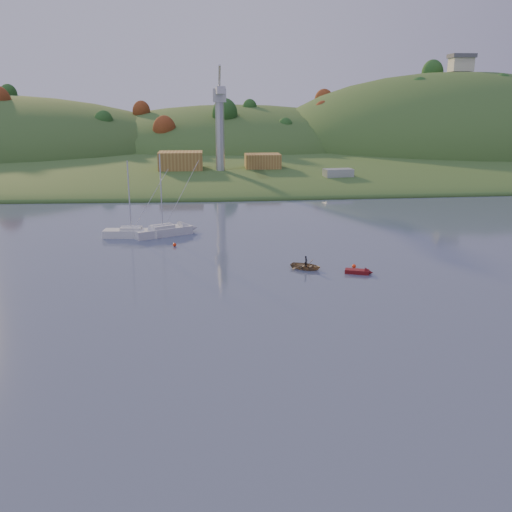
{
  "coord_description": "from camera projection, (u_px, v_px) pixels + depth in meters",
  "views": [
    {
      "loc": [
        -1.35,
        -23.8,
        20.01
      ],
      "look_at": [
        3.79,
        36.34,
        3.37
      ],
      "focal_mm": 40.0,
      "sensor_mm": 36.0,
      "label": 1
    }
  ],
  "objects": [
    {
      "name": "far_shore",
      "position": [
        210.0,
        147.0,
        249.21
      ],
      "size": [
        620.0,
        220.0,
        1.5
      ],
      "primitive_type": "cube",
      "color": "#304F1F",
      "rests_on": "ground"
    },
    {
      "name": "shore_slope",
      "position": [
        211.0,
        162.0,
        186.78
      ],
      "size": [
        640.0,
        150.0,
        7.0
      ],
      "primitive_type": "ellipsoid",
      "color": "#304F1F",
      "rests_on": "ground"
    },
    {
      "name": "hill_center",
      "position": [
        235.0,
        150.0,
        230.82
      ],
      "size": [
        140.0,
        120.0,
        36.0
      ],
      "primitive_type": "ellipsoid",
      "color": "#304F1F",
      "rests_on": "ground"
    },
    {
      "name": "hill_right",
      "position": [
        453.0,
        152.0,
        223.39
      ],
      "size": [
        150.0,
        130.0,
        60.0
      ],
      "primitive_type": "ellipsoid",
      "color": "#304F1F",
      "rests_on": "ground"
    },
    {
      "name": "hilltop_house",
      "position": [
        461.0,
        62.0,
        214.51
      ],
      "size": [
        9.0,
        7.0,
        6.45
      ],
      "color": "beige",
      "rests_on": "hill_right"
    },
    {
      "name": "hillside_trees",
      "position": [
        211.0,
        156.0,
        205.99
      ],
      "size": [
        280.0,
        50.0,
        32.0
      ],
      "primitive_type": null,
      "color": "#1C4E1B",
      "rests_on": "ground"
    },
    {
      "name": "wharf",
      "position": [
        232.0,
        175.0,
        145.57
      ],
      "size": [
        42.0,
        16.0,
        2.4
      ],
      "primitive_type": "cube",
      "color": "slate",
      "rests_on": "ground"
    },
    {
      "name": "shed_west",
      "position": [
        181.0,
        161.0,
        144.5
      ],
      "size": [
        11.0,
        8.0,
        4.8
      ],
      "primitive_type": "cube",
      "color": "olive",
      "rests_on": "wharf"
    },
    {
      "name": "shed_east",
      "position": [
        263.0,
        162.0,
        147.29
      ],
      "size": [
        9.0,
        7.0,
        4.0
      ],
      "primitive_type": "cube",
      "color": "olive",
      "rests_on": "wharf"
    },
    {
      "name": "dock_crane",
      "position": [
        220.0,
        111.0,
        137.61
      ],
      "size": [
        3.2,
        28.0,
        20.3
      ],
      "color": "#B7B7BC",
      "rests_on": "wharf"
    },
    {
      "name": "sailboat_near",
      "position": [
        163.0,
        231.0,
        86.34
      ],
      "size": [
        9.06,
        6.46,
        12.27
      ],
      "rotation": [
        0.0,
        0.0,
        0.48
      ],
      "color": "silver",
      "rests_on": "ground"
    },
    {
      "name": "sailboat_far",
      "position": [
        131.0,
        232.0,
        85.5
      ],
      "size": [
        8.38,
        3.14,
        11.38
      ],
      "rotation": [
        0.0,
        0.0,
        -0.08
      ],
      "color": "silver",
      "rests_on": "ground"
    },
    {
      "name": "canoe",
      "position": [
        306.0,
        266.0,
        69.43
      ],
      "size": [
        4.61,
        4.23,
        0.78
      ],
      "primitive_type": "imported",
      "rotation": [
        0.0,
        0.0,
        1.04
      ],
      "color": "#947851",
      "rests_on": "ground"
    },
    {
      "name": "paddler",
      "position": [
        306.0,
        263.0,
        69.35
      ],
      "size": [
        0.55,
        0.61,
        1.4
      ],
      "primitive_type": "imported",
      "rotation": [
        0.0,
        0.0,
        1.04
      ],
      "color": "black",
      "rests_on": "ground"
    },
    {
      "name": "red_tender",
      "position": [
        362.0,
        272.0,
        67.57
      ],
      "size": [
        3.48,
        2.15,
        1.12
      ],
      "rotation": [
        0.0,
        0.0,
        -0.34
      ],
      "color": "#620E10",
      "rests_on": "ground"
    },
    {
      "name": "work_vessel",
      "position": [
        338.0,
        180.0,
        135.73
      ],
      "size": [
        16.46,
        7.97,
        4.06
      ],
      "rotation": [
        0.0,
        0.0,
        0.15
      ],
      "color": "slate",
      "rests_on": "ground"
    },
    {
      "name": "buoy_1",
      "position": [
        354.0,
        266.0,
        69.8
      ],
      "size": [
        0.5,
        0.5,
        0.5
      ],
      "primitive_type": "sphere",
      "color": "red",
      "rests_on": "ground"
    },
    {
      "name": "buoy_3",
      "position": [
        175.0,
        245.0,
        80.11
      ],
      "size": [
        0.5,
        0.5,
        0.5
      ],
      "primitive_type": "sphere",
      "color": "red",
      "rests_on": "ground"
    }
  ]
}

